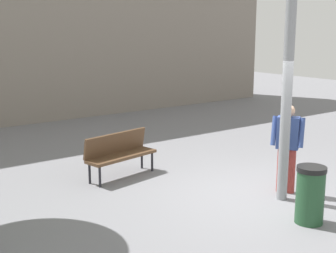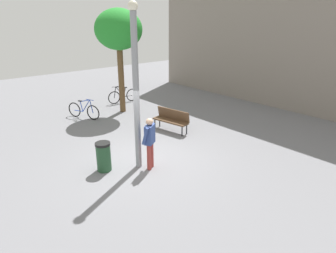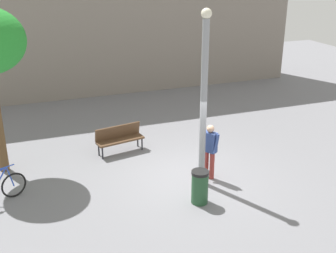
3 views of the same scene
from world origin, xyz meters
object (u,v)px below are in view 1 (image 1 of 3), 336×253
Objects in this scene: lamppost at (289,53)px; park_bench at (119,151)px; person_by_lamppost at (287,143)px; trash_bin at (310,195)px.

lamppost is 2.97× the size of park_bench.
person_by_lamppost is 1.52m from trash_bin.
lamppost reaches higher than trash_bin.
lamppost is 5.30× the size of trash_bin.
trash_bin is at bearing -125.06° from person_by_lamppost.
lamppost is at bearing 63.32° from trash_bin.
park_bench is at bearing 127.07° from person_by_lamppost.
lamppost is 2.96× the size of person_by_lamppost.
lamppost is 2.42m from trash_bin.
trash_bin is (1.21, -3.86, -0.08)m from park_bench.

